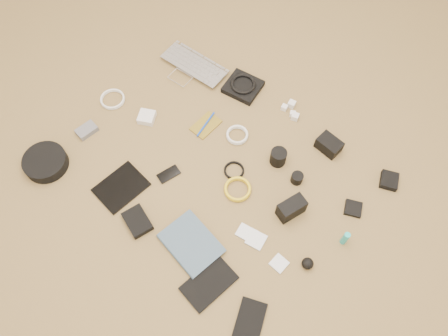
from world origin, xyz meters
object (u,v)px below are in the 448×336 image
Objects in this scene: phone at (169,174)px; paperback at (174,257)px; tablet at (121,187)px; headphone_case at (46,162)px; laptop at (188,71)px; dslr_camera at (329,145)px.

phone is 0.42× the size of paperback.
tablet is at bearing -106.02° from phone.
phone is at bearing 30.86° from headphone_case.
phone is at bearing 63.27° from tablet.
paperback is at bearing -26.73° from phone.
laptop is 0.73m from tablet.
dslr_camera is 1.33m from headphone_case.
dslr_camera is 0.89m from paperback.
laptop is 1.00m from paperback.
laptop is 3.49× the size of phone.
dslr_camera is at bearing -3.71° from paperback.
phone is at bearing 55.79° from paperback.
laptop is 0.85m from headphone_case.
headphone_case reaches higher than phone.
dslr_camera is at bearing 39.77° from headphone_case.
tablet is at bearing 17.76° from headphone_case.
tablet is (0.17, -0.71, -0.01)m from laptop.
headphone_case reaches higher than tablet.
phone is at bearing -124.50° from dslr_camera.
dslr_camera is at bearing 57.92° from tablet.
laptop reaches higher than tablet.
dslr_camera reaches higher than phone.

